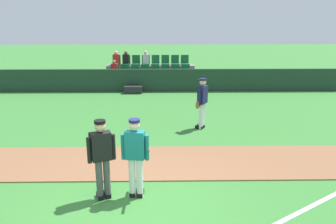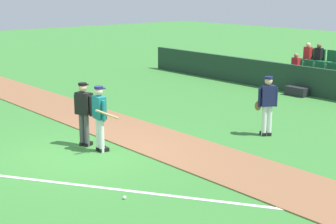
# 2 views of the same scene
# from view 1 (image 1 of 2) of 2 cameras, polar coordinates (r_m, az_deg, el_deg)

# --- Properties ---
(ground_plane) EXTENTS (80.00, 80.00, 0.00)m
(ground_plane) POSITION_cam_1_polar(r_m,az_deg,el_deg) (7.10, -6.43, -15.97)
(ground_plane) COLOR #387A33
(infield_dirt_path) EXTENTS (28.00, 2.13, 0.03)m
(infield_dirt_path) POSITION_cam_1_polar(r_m,az_deg,el_deg) (8.97, -5.18, -8.60)
(infield_dirt_path) COLOR brown
(infield_dirt_path) RESTS_ON ground
(foul_line_chalk) EXTENTS (10.15, 6.57, 0.01)m
(foul_line_chalk) POSITION_cam_1_polar(r_m,az_deg,el_deg) (7.05, 19.46, -17.11)
(foul_line_chalk) COLOR white
(foul_line_chalk) RESTS_ON ground
(dugout_fence) EXTENTS (20.00, 0.16, 1.16)m
(dugout_fence) POSITION_cam_1_polar(r_m,az_deg,el_deg) (17.13, -3.18, 5.47)
(dugout_fence) COLOR #1E3828
(dugout_fence) RESTS_ON ground
(stadium_bleachers) EXTENTS (5.00, 2.10, 1.90)m
(stadium_bleachers) POSITION_cam_1_polar(r_m,az_deg,el_deg) (18.58, -3.12, 6.08)
(stadium_bleachers) COLOR slate
(stadium_bleachers) RESTS_ON ground
(batter_teal_jersey) EXTENTS (0.66, 0.79, 1.76)m
(batter_teal_jersey) POSITION_cam_1_polar(r_m,az_deg,el_deg) (7.02, -5.59, -7.41)
(batter_teal_jersey) COLOR white
(batter_teal_jersey) RESTS_ON ground
(umpire_home_plate) EXTENTS (0.56, 0.41, 1.76)m
(umpire_home_plate) POSITION_cam_1_polar(r_m,az_deg,el_deg) (7.05, -11.36, -7.26)
(umpire_home_plate) COLOR #4C4C4C
(umpire_home_plate) RESTS_ON ground
(runner_navy_jersey) EXTENTS (0.48, 0.58, 1.76)m
(runner_navy_jersey) POSITION_cam_1_polar(r_m,az_deg,el_deg) (11.33, 5.87, 1.80)
(runner_navy_jersey) COLOR white
(runner_navy_jersey) RESTS_ON ground
(equipment_bag) EXTENTS (0.90, 0.36, 0.36)m
(equipment_bag) POSITION_cam_1_polar(r_m,az_deg,el_deg) (16.82, -6.01, 3.82)
(equipment_bag) COLOR #232328
(equipment_bag) RESTS_ON ground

